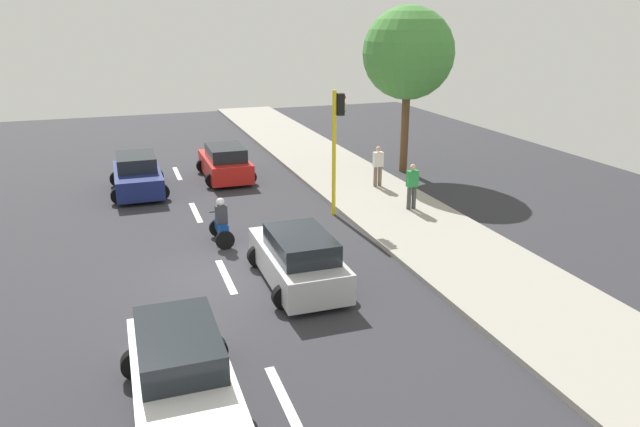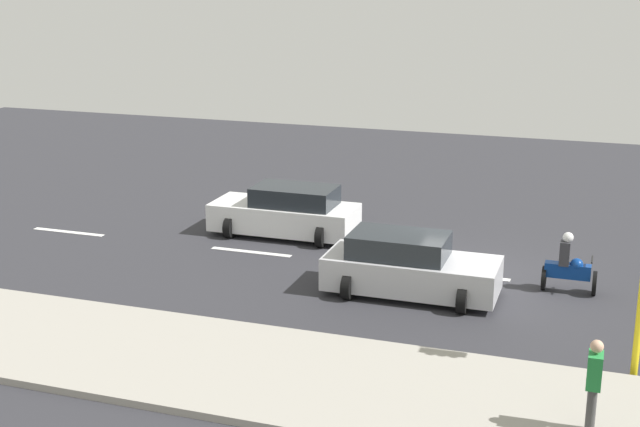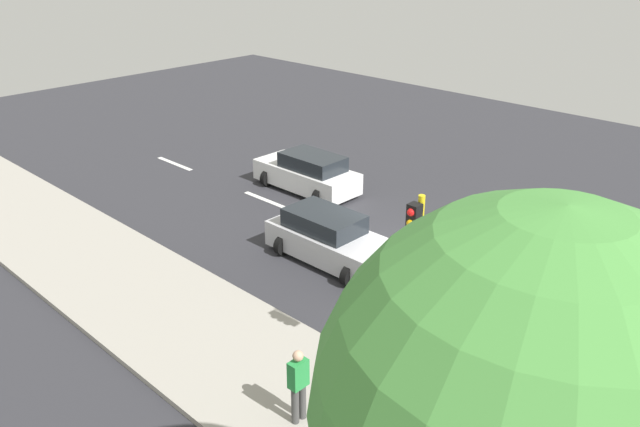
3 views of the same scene
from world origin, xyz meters
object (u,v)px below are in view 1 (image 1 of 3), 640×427
car_red (225,163)px  car_white (182,376)px  car_dark_blue (138,175)px  pedestrian_near_signal (378,165)px  motorcycle (221,224)px  pedestrian_by_tree (412,185)px  street_tree_south (408,54)px  car_silver (298,259)px  traffic_light_corner (337,135)px

car_red → car_white: size_ratio=0.92×
car_dark_blue → pedestrian_near_signal: bearing=-17.0°
motorcycle → pedestrian_near_signal: 8.26m
pedestrian_by_tree → street_tree_south: (2.50, 5.63, 4.26)m
car_red → pedestrian_by_tree: size_ratio=2.35×
motorcycle → pedestrian_near_signal: (7.24, 3.97, 0.42)m
motorcycle → car_silver: bearing=-68.8°
car_dark_blue → car_red: size_ratio=1.01×
traffic_light_corner → street_tree_south: bearing=43.3°
car_silver → traffic_light_corner: size_ratio=0.93×
car_white → traffic_light_corner: bearing=55.6°
car_red → car_white: same height
car_white → motorcycle: 8.52m
car_silver → pedestrian_by_tree: pedestrian_by_tree is taller
car_silver → pedestrian_near_signal: size_ratio=2.48×
street_tree_south → car_silver: bearing=-129.2°
car_silver → motorcycle: (-1.42, 3.68, -0.07)m
car_white → street_tree_south: 19.39m
car_red → motorcycle: size_ratio=2.60×
car_red → motorcycle: 7.94m
car_red → car_white: bearing=-103.3°
car_white → pedestrian_by_tree: bearing=43.9°
car_red → traffic_light_corner: bearing=-65.2°
pedestrian_by_tree → traffic_light_corner: bearing=164.5°
car_red → car_silver: (-0.16, -11.46, 0.00)m
pedestrian_near_signal → car_dark_blue: bearing=163.0°
motorcycle → pedestrian_by_tree: (7.15, 0.78, 0.42)m
car_silver → motorcycle: bearing=111.2°
pedestrian_by_tree → street_tree_south: street_tree_south is taller
car_silver → car_red: bearing=89.2°
car_dark_blue → pedestrian_by_tree: (9.35, -6.07, 0.35)m
car_dark_blue → car_white: same height
car_dark_blue → car_silver: 11.13m
car_red → street_tree_south: (8.07, -1.37, 4.61)m
car_red → pedestrian_by_tree: bearing=-51.5°
pedestrian_near_signal → car_white: bearing=-127.7°
traffic_light_corner → pedestrian_near_signal: bearing=41.5°
car_dark_blue → street_tree_south: bearing=-2.1°
car_silver → traffic_light_corner: 6.43m
motorcycle → pedestrian_by_tree: 7.20m
car_dark_blue → pedestrian_by_tree: bearing=-33.0°
car_red → pedestrian_near_signal: pedestrian_near_signal is taller
car_red → car_silver: same height
car_dark_blue → motorcycle: bearing=-72.2°
car_red → pedestrian_by_tree: pedestrian_by_tree is taller
traffic_light_corner → pedestrian_by_tree: bearing=-15.5°
pedestrian_near_signal → street_tree_south: (2.42, 2.44, 4.26)m
car_red → street_tree_south: size_ratio=0.54×
car_silver → pedestrian_near_signal: bearing=52.8°
car_silver → street_tree_south: bearing=50.8°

